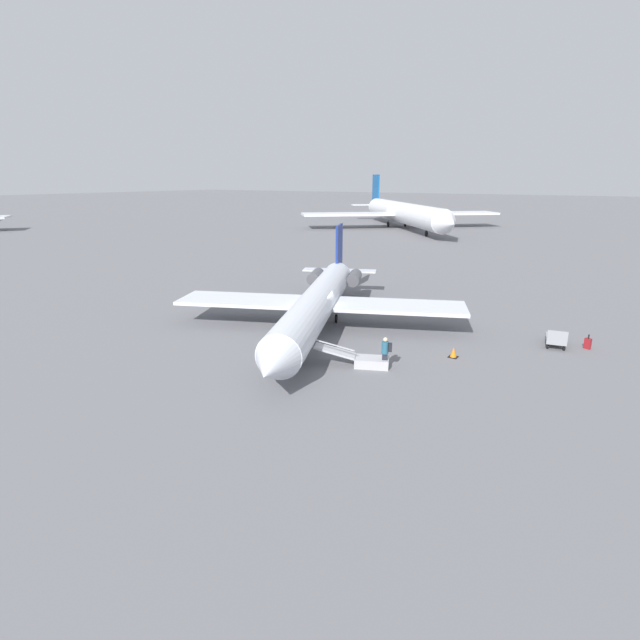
# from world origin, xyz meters

# --- Properties ---
(ground_plane) EXTENTS (600.00, 600.00, 0.00)m
(ground_plane) POSITION_xyz_m (0.00, 0.00, 0.00)
(ground_plane) COLOR slate
(airplane_main) EXTENTS (24.73, 19.32, 5.96)m
(airplane_main) POSITION_xyz_m (-0.75, -0.31, 1.78)
(airplane_main) COLOR silver
(airplane_main) RESTS_ON ground
(airplane_taxiing_distant) EXTENTS (43.31, 38.11, 10.53)m
(airplane_taxiing_distant) POSITION_xyz_m (-67.94, -23.09, 3.13)
(airplane_taxiing_distant) COLOR silver
(airplane_taxiing_distant) RESTS_ON ground
(boarding_stairs) EXTENTS (2.48, 4.09, 1.55)m
(boarding_stairs) POSITION_xyz_m (4.25, 5.74, 0.36)
(boarding_stairs) COLOR #B2B2B7
(boarding_stairs) RESTS_ON ground
(passenger) EXTENTS (0.45, 0.57, 1.74)m
(passenger) POSITION_xyz_m (3.99, 6.85, 1.00)
(passenger) COLOR #23232D
(passenger) RESTS_ON ground
(luggage_cart) EXTENTS (2.35, 1.45, 1.22)m
(luggage_cart) POSITION_xyz_m (-4.82, 13.97, 0.46)
(luggage_cart) COLOR gray
(luggage_cart) RESTS_ON ground
(suitcase) EXTENTS (0.33, 0.41, 0.88)m
(suitcase) POSITION_xyz_m (-5.32, 15.64, 0.33)
(suitcase) COLOR maroon
(suitcase) RESTS_ON ground
(traffic_cone_near_stairs) EXTENTS (0.51, 0.51, 0.56)m
(traffic_cone_near_stairs) POSITION_xyz_m (0.33, 9.36, 0.26)
(traffic_cone_near_stairs) COLOR black
(traffic_cone_near_stairs) RESTS_ON ground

